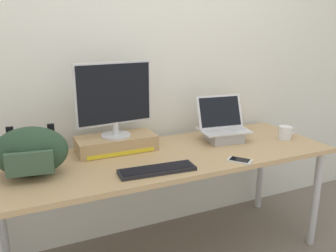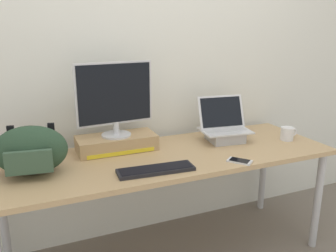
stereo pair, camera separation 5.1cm
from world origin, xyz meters
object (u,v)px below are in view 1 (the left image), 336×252
at_px(desktop_monitor, 114,98).
at_px(coffee_mug, 285,133).
at_px(messenger_backpack, 31,152).
at_px(plush_toy, 6,154).
at_px(external_keyboard, 157,170).
at_px(cell_phone, 240,160).
at_px(toner_box_yellow, 116,143).
at_px(open_laptop, 223,131).

relative_size(desktop_monitor, coffee_mug, 3.74).
height_order(messenger_backpack, plush_toy, messenger_backpack).
xyz_separation_m(desktop_monitor, plush_toy, (-0.63, 0.04, -0.28)).
relative_size(external_keyboard, messenger_backpack, 1.07).
height_order(messenger_backpack, cell_phone, messenger_backpack).
xyz_separation_m(desktop_monitor, cell_phone, (0.60, -0.48, -0.33)).
height_order(toner_box_yellow, coffee_mug, toner_box_yellow).
relative_size(messenger_backpack, plush_toy, 3.34).
relative_size(messenger_backpack, cell_phone, 2.61).
height_order(toner_box_yellow, desktop_monitor, desktop_monitor).
distance_m(messenger_backpack, plush_toy, 0.28).
relative_size(toner_box_yellow, messenger_backpack, 1.24).
bearing_deg(desktop_monitor, plush_toy, 170.61).
distance_m(desktop_monitor, external_keyboard, 0.54).
bearing_deg(plush_toy, external_keyboard, -32.16).
bearing_deg(messenger_backpack, coffee_mug, 5.84).
distance_m(toner_box_yellow, messenger_backpack, 0.55).
height_order(external_keyboard, cell_phone, external_keyboard).
relative_size(desktop_monitor, external_keyboard, 1.14).
bearing_deg(messenger_backpack, external_keyboard, -12.15).
xyz_separation_m(coffee_mug, cell_phone, (-0.54, -0.22, -0.04)).
bearing_deg(toner_box_yellow, desktop_monitor, -82.67).
distance_m(cell_phone, plush_toy, 1.34).
distance_m(open_laptop, plush_toy, 1.37).
distance_m(open_laptop, messenger_backpack, 1.24).
height_order(desktop_monitor, cell_phone, desktop_monitor).
distance_m(external_keyboard, plush_toy, 0.87).
bearing_deg(coffee_mug, plush_toy, 170.32).
bearing_deg(desktop_monitor, toner_box_yellow, 91.96).
bearing_deg(toner_box_yellow, open_laptop, -7.77).
relative_size(external_keyboard, cell_phone, 2.79).
relative_size(toner_box_yellow, open_laptop, 1.40).
distance_m(desktop_monitor, coffee_mug, 1.20).
height_order(external_keyboard, coffee_mug, coffee_mug).
bearing_deg(toner_box_yellow, external_keyboard, -76.17).
bearing_deg(plush_toy, open_laptop, -5.99).
relative_size(desktop_monitor, messenger_backpack, 1.22).
bearing_deg(plush_toy, coffee_mug, -9.68).
height_order(external_keyboard, messenger_backpack, messenger_backpack).
distance_m(external_keyboard, cell_phone, 0.50).
bearing_deg(coffee_mug, cell_phone, -157.78).
xyz_separation_m(desktop_monitor, coffee_mug, (1.13, -0.26, -0.29)).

